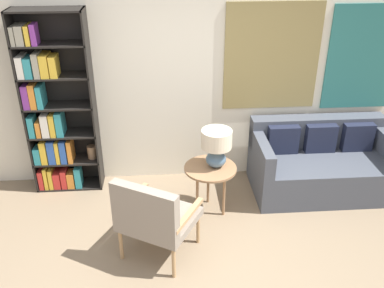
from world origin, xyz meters
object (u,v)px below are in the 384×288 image
at_px(bookshelf, 53,113).
at_px(table_lamp, 216,145).
at_px(couch, 321,164).
at_px(side_table, 210,172).
at_px(armchair, 153,215).

distance_m(bookshelf, table_lamp, 1.89).
distance_m(couch, side_table, 1.43).
bearing_deg(armchair, bookshelf, 129.48).
bearing_deg(couch, table_lamp, -164.57).
distance_m(bookshelf, armchair, 1.81).
relative_size(armchair, table_lamp, 2.07).
xyz_separation_m(armchair, side_table, (0.60, 0.71, 0.00)).
relative_size(bookshelf, side_table, 3.73).
height_order(bookshelf, side_table, bookshelf).
xyz_separation_m(bookshelf, couch, (3.08, -0.26, -0.64)).
xyz_separation_m(couch, side_table, (-1.37, -0.38, 0.19)).
relative_size(couch, side_table, 2.85).
relative_size(couch, table_lamp, 3.81).
height_order(bookshelf, couch, bookshelf).
relative_size(side_table, table_lamp, 1.34).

